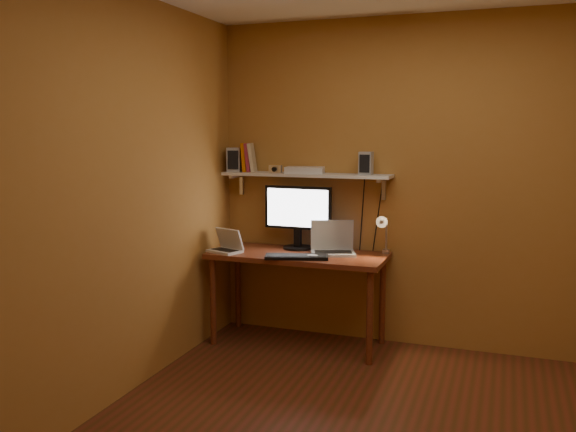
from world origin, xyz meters
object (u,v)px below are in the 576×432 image
at_px(monitor, 298,214).
at_px(mouse, 313,257).
at_px(speaker_right, 366,163).
at_px(router, 305,170).
at_px(wall_shelf, 306,175).
at_px(speaker_left, 234,160).
at_px(keyboard, 297,257).
at_px(shelf_camera, 275,169).
at_px(netbook, 227,245).
at_px(laptop, 333,245).
at_px(desk, 298,264).
at_px(desk_lamp, 384,229).

relative_size(monitor, mouse, 5.66).
distance_m(speaker_right, router, 0.51).
relative_size(wall_shelf, speaker_left, 6.95).
bearing_deg(wall_shelf, keyboard, -81.69).
bearing_deg(shelf_camera, router, 21.36).
relative_size(speaker_right, router, 0.58).
bearing_deg(netbook, wall_shelf, 51.80).
xyz_separation_m(laptop, keyboard, (-0.20, -0.29, -0.06)).
bearing_deg(laptop, wall_shelf, 137.95).
distance_m(netbook, speaker_right, 1.29).
bearing_deg(netbook, speaker_left, 124.50).
distance_m(keyboard, speaker_right, 0.92).
distance_m(desk, laptop, 0.32).
distance_m(desk, desk_lamp, 0.73).
relative_size(mouse, desk_lamp, 0.27).
bearing_deg(speaker_left, router, -16.22).
distance_m(laptop, speaker_left, 1.12).
distance_m(laptop, keyboard, 0.36).
height_order(speaker_left, shelf_camera, speaker_left).
bearing_deg(shelf_camera, desk, -26.32).
distance_m(desk_lamp, shelf_camera, 1.00).
xyz_separation_m(desk, netbook, (-0.55, -0.15, 0.14)).
bearing_deg(router, wall_shelf, -40.01).
xyz_separation_m(laptop, shelf_camera, (-0.50, 0.03, 0.59)).
height_order(desk_lamp, speaker_right, speaker_right).
height_order(monitor, speaker_left, speaker_left).
bearing_deg(shelf_camera, wall_shelf, 17.96).
distance_m(mouse, desk_lamp, 0.60).
xyz_separation_m(mouse, speaker_left, (-0.82, 0.36, 0.71)).
distance_m(keyboard, speaker_left, 1.07).
relative_size(netbook, speaker_left, 1.51).
relative_size(laptop, netbook, 1.33).
relative_size(wall_shelf, netbook, 4.59).
bearing_deg(speaker_left, desk_lamp, -20.48).
height_order(wall_shelf, mouse, wall_shelf).
bearing_deg(keyboard, router, 83.63).
bearing_deg(netbook, desk_lamp, 32.84).
relative_size(monitor, desk_lamp, 1.53).
xyz_separation_m(keyboard, shelf_camera, (-0.29, 0.31, 0.64)).
xyz_separation_m(speaker_right, router, (-0.51, 0.00, -0.06)).
xyz_separation_m(desk, mouse, (0.18, -0.17, 0.10)).
bearing_deg(shelf_camera, speaker_right, 6.47).
bearing_deg(speaker_left, mouse, -41.50).
relative_size(mouse, shelf_camera, 0.91).
bearing_deg(mouse, speaker_left, 142.32).
height_order(shelf_camera, router, shelf_camera).
xyz_separation_m(keyboard, speaker_right, (0.44, 0.40, 0.70)).
height_order(laptop, mouse, laptop).
xyz_separation_m(monitor, speaker_right, (0.56, 0.02, 0.42)).
height_order(desk, speaker_right, speaker_right).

